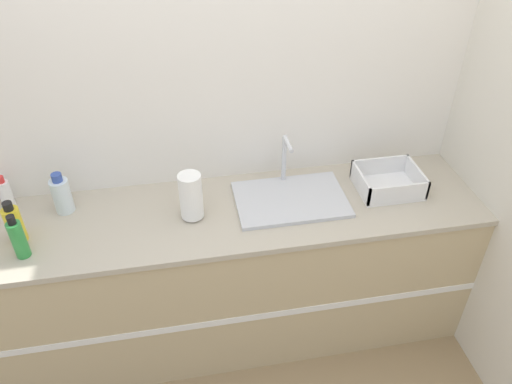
# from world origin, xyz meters

# --- Properties ---
(ground_plane) EXTENTS (12.00, 12.00, 0.00)m
(ground_plane) POSITION_xyz_m (0.00, 0.00, 0.00)
(ground_plane) COLOR #937A56
(wall_back) EXTENTS (4.94, 0.06, 2.60)m
(wall_back) POSITION_xyz_m (0.00, 0.64, 1.30)
(wall_back) COLOR silver
(wall_back) RESTS_ON ground_plane
(wall_right) EXTENTS (0.06, 2.61, 2.60)m
(wall_right) POSITION_xyz_m (1.30, 0.30, 1.30)
(wall_right) COLOR beige
(wall_right) RESTS_ON ground_plane
(counter_cabinet) EXTENTS (2.57, 0.63, 0.90)m
(counter_cabinet) POSITION_xyz_m (0.00, 0.30, 0.45)
(counter_cabinet) COLOR tan
(counter_cabinet) RESTS_ON ground_plane
(sink) EXTENTS (0.56, 0.38, 0.29)m
(sink) POSITION_xyz_m (0.31, 0.33, 0.92)
(sink) COLOR silver
(sink) RESTS_ON counter_cabinet
(paper_towel_roll) EXTENTS (0.11, 0.11, 0.24)m
(paper_towel_roll) POSITION_xyz_m (-0.19, 0.29, 1.02)
(paper_towel_roll) COLOR #4C4C51
(paper_towel_roll) RESTS_ON counter_cabinet
(dish_rack) EXTENTS (0.32, 0.27, 0.11)m
(dish_rack) POSITION_xyz_m (0.84, 0.33, 0.94)
(dish_rack) COLOR white
(dish_rack) RESTS_ON counter_cabinet
(bottle_yellow) EXTENTS (0.08, 0.08, 0.22)m
(bottle_yellow) POSITION_xyz_m (-0.98, 0.26, 0.99)
(bottle_yellow) COLOR yellow
(bottle_yellow) RESTS_ON counter_cabinet
(bottle_green) EXTENTS (0.06, 0.06, 0.22)m
(bottle_green) POSITION_xyz_m (-0.95, 0.15, 1.00)
(bottle_green) COLOR #2D8C3D
(bottle_green) RESTS_ON counter_cabinet
(bottle_clear) EXTENTS (0.09, 0.09, 0.22)m
(bottle_clear) POSITION_xyz_m (-0.80, 0.45, 0.99)
(bottle_clear) COLOR silver
(bottle_clear) RESTS_ON counter_cabinet
(bottle_white_spray) EXTENTS (0.06, 0.06, 0.18)m
(bottle_white_spray) POSITION_xyz_m (-1.08, 0.54, 0.98)
(bottle_white_spray) COLOR white
(bottle_white_spray) RESTS_ON counter_cabinet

